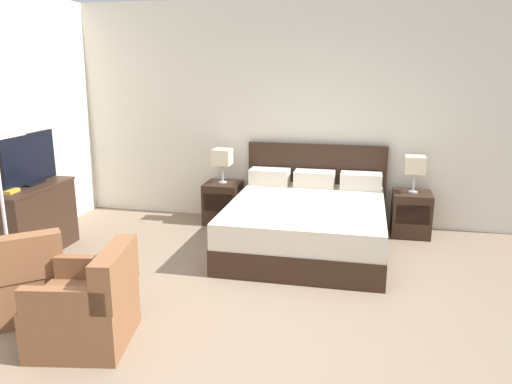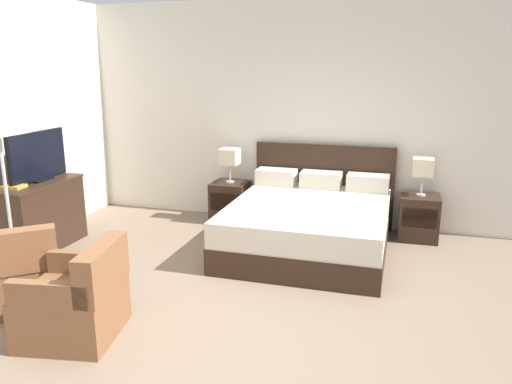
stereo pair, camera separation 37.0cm
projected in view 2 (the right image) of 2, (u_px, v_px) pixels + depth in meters
ground_plane at (200, 345)px, 3.78m from camera, size 9.77×9.77×0.00m
wall_back at (295, 114)px, 6.47m from camera, size 6.87×0.06×2.86m
wall_left at (1, 124)px, 5.44m from camera, size 0.06×5.06×2.86m
bed at (309, 223)px, 5.69m from camera, size 1.80×2.02×1.07m
nightstand_left at (230, 202)px, 6.69m from camera, size 0.46×0.45×0.54m
nightstand_right at (419, 217)px, 6.02m from camera, size 0.46×0.45×0.54m
table_lamp_left at (230, 157)px, 6.54m from camera, size 0.24×0.24×0.45m
table_lamp_right at (423, 168)px, 5.87m from camera, size 0.24×0.24×0.45m
dresser at (39, 214)px, 5.68m from camera, size 0.51×1.07×0.78m
tv at (38, 157)px, 5.59m from camera, size 0.18×0.89×0.56m
book_red_cover at (14, 187)px, 5.31m from camera, size 0.23×0.19×0.03m
armchair_by_window at (17, 275)px, 4.33m from camera, size 0.97×0.97×0.76m
armchair_companion at (77, 302)px, 3.84m from camera, size 0.80×0.79×0.76m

